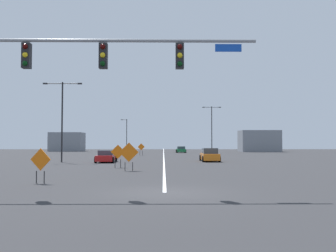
% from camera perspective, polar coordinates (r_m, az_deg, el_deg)
% --- Properties ---
extents(ground, '(205.47, 205.47, 0.00)m').
position_cam_1_polar(ground, '(15.76, -0.51, -9.95)').
color(ground, '#2D2D30').
extents(road_centre_stripe, '(0.16, 114.15, 0.01)m').
position_cam_1_polar(road_centre_stripe, '(72.73, -0.65, -4.11)').
color(road_centre_stripe, white).
rests_on(road_centre_stripe, ground).
extents(traffic_signal_assembly, '(12.78, 0.44, 6.74)m').
position_cam_1_polar(traffic_signal_assembly, '(16.47, -15.65, 8.54)').
color(traffic_signal_assembly, gray).
rests_on(traffic_signal_assembly, ground).
extents(street_lamp_near_right, '(4.04, 0.24, 8.35)m').
position_cam_1_polar(street_lamp_near_right, '(41.05, -15.59, 1.68)').
color(street_lamp_near_right, black).
rests_on(street_lamp_near_right, ground).
extents(street_lamp_far_left, '(3.64, 0.24, 9.08)m').
position_cam_1_polar(street_lamp_far_left, '(74.37, 6.58, 0.03)').
color(street_lamp_far_left, black).
rests_on(street_lamp_far_left, ground).
extents(street_lamp_far_right, '(1.53, 0.24, 7.79)m').
position_cam_1_polar(street_lamp_far_right, '(93.42, -6.28, -1.12)').
color(street_lamp_far_right, black).
rests_on(street_lamp_far_right, ground).
extents(construction_sign_left_shoulder, '(1.10, 0.22, 1.92)m').
position_cam_1_polar(construction_sign_left_shoulder, '(60.74, -4.04, -3.26)').
color(construction_sign_left_shoulder, orange).
rests_on(construction_sign_left_shoulder, ground).
extents(construction_sign_right_shoulder, '(1.15, 0.24, 1.88)m').
position_cam_1_polar(construction_sign_right_shoulder, '(31.32, -7.52, -4.05)').
color(construction_sign_right_shoulder, orange).
rests_on(construction_sign_right_shoulder, ground).
extents(construction_sign_right_lane, '(1.09, 0.31, 1.76)m').
position_cam_1_polar(construction_sign_right_lane, '(20.14, -18.57, -5.06)').
color(construction_sign_right_lane, orange).
rests_on(construction_sign_right_lane, ground).
extents(construction_sign_left_lane, '(1.40, 0.22, 2.05)m').
position_cam_1_polar(construction_sign_left_lane, '(27.69, -5.88, -4.09)').
color(construction_sign_left_lane, orange).
rests_on(construction_sign_left_lane, ground).
extents(car_orange_far, '(1.96, 4.60, 1.45)m').
position_cam_1_polar(car_orange_far, '(41.75, 6.27, -4.39)').
color(car_orange_far, orange).
rests_on(car_orange_far, ground).
extents(car_red_passing, '(1.99, 4.24, 1.25)m').
position_cam_1_polar(car_red_passing, '(40.18, -9.23, -4.55)').
color(car_red_passing, red).
rests_on(car_red_passing, ground).
extents(car_green_near, '(2.02, 4.00, 1.27)m').
position_cam_1_polar(car_green_near, '(77.41, 1.95, -3.57)').
color(car_green_near, '#196B38').
rests_on(car_green_near, ground).
extents(roadside_building_west, '(7.47, 6.09, 4.44)m').
position_cam_1_polar(roadside_building_west, '(93.23, -14.88, -2.31)').
color(roadside_building_west, gray).
rests_on(roadside_building_west, ground).
extents(roadside_building_east, '(8.59, 5.91, 4.76)m').
position_cam_1_polar(roadside_building_east, '(87.62, 13.50, -2.22)').
color(roadside_building_east, gray).
rests_on(roadside_building_east, ground).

